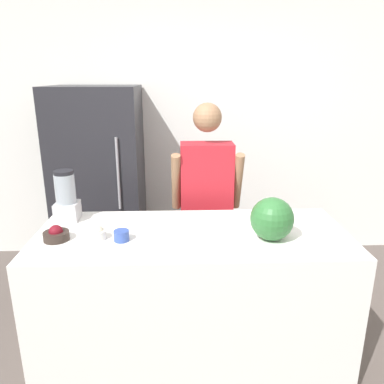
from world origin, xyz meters
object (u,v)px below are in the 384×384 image
Objects in this scene: refrigerator at (100,182)px; bowl_small_blue at (122,236)px; person at (206,207)px; bowl_cherries at (56,235)px; bowl_cream at (96,233)px; watermelon at (272,219)px; blender at (66,197)px.

bowl_small_blue is (0.41, -1.42, 0.08)m from refrigerator.
bowl_cherries is at bearing -141.30° from person.
refrigerator is at bearing 100.32° from bowl_cream.
bowl_cream is (-1.03, 0.07, -0.10)m from watermelon.
bowl_small_blue is at bearing -3.76° from bowl_cherries.
bowl_cherries reaches higher than bowl_small_blue.
bowl_cherries is 1.67× the size of bowl_small_blue.
person is 0.90m from watermelon.
bowl_small_blue is 0.26× the size of blender.
person is 1.21m from bowl_cherries.
blender reaches higher than bowl_cream.
watermelon is 0.74× the size of blender.
person is 1.08m from blender.
bowl_small_blue is (-0.55, -0.78, 0.10)m from person.
blender is (-0.25, 0.32, 0.12)m from bowl_cream.
person reaches higher than bowl_small_blue.
person is 1.04m from bowl_cream.
bowl_small_blue is at bearing -73.96° from refrigerator.
bowl_cherries is (-0.94, -0.75, 0.11)m from person.
refrigerator is 11.87× the size of bowl_cherries.
bowl_cherries is (-1.25, 0.06, -0.10)m from watermelon.
watermelon is at bearing -2.87° from bowl_cherries.
watermelon reaches higher than bowl_cream.
person is at bearing 54.51° from bowl_small_blue.
bowl_cherries is (0.02, -1.40, 0.08)m from refrigerator.
bowl_cream is at bearing 176.25° from watermelon.
bowl_cream is at bearing -133.50° from person.
blender is (-0.96, -0.42, 0.23)m from person.
refrigerator is at bearing 146.18° from person.
blender is at bearing -156.16° from person.
bowl_cherries is 0.35m from blender.
watermelon is at bearing -2.48° from bowl_small_blue.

